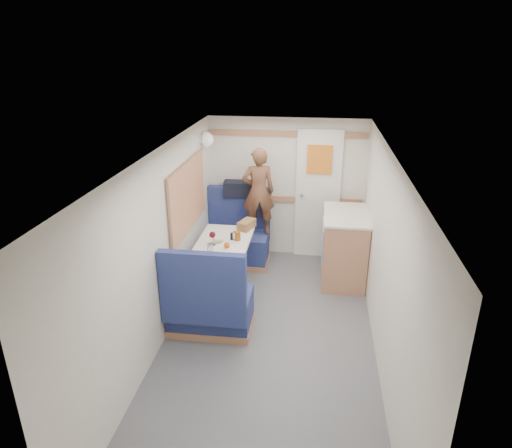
# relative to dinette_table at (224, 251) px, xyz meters

# --- Properties ---
(floor) EXTENTS (4.50, 4.50, 0.00)m
(floor) POSITION_rel_dinette_table_xyz_m (0.65, -1.00, -0.57)
(floor) COLOR #515156
(floor) RESTS_ON ground
(ceiling) EXTENTS (4.50, 4.50, 0.00)m
(ceiling) POSITION_rel_dinette_table_xyz_m (0.65, -1.00, 1.43)
(ceiling) COLOR silver
(ceiling) RESTS_ON wall_back
(wall_back) EXTENTS (2.20, 0.02, 2.00)m
(wall_back) POSITION_rel_dinette_table_xyz_m (0.65, 1.25, 0.43)
(wall_back) COLOR silver
(wall_back) RESTS_ON floor
(wall_left) EXTENTS (0.02, 4.50, 2.00)m
(wall_left) POSITION_rel_dinette_table_xyz_m (-0.45, -1.00, 0.43)
(wall_left) COLOR silver
(wall_left) RESTS_ON floor
(wall_right) EXTENTS (0.02, 4.50, 2.00)m
(wall_right) POSITION_rel_dinette_table_xyz_m (1.75, -1.00, 0.43)
(wall_right) COLOR silver
(wall_right) RESTS_ON floor
(oak_trim_low) EXTENTS (2.15, 0.02, 0.08)m
(oak_trim_low) POSITION_rel_dinette_table_xyz_m (0.65, 1.23, 0.28)
(oak_trim_low) COLOR #B0704F
(oak_trim_low) RESTS_ON wall_back
(oak_trim_high) EXTENTS (2.15, 0.02, 0.08)m
(oak_trim_high) POSITION_rel_dinette_table_xyz_m (0.65, 1.23, 1.21)
(oak_trim_high) COLOR #B0704F
(oak_trim_high) RESTS_ON wall_back
(side_window) EXTENTS (0.04, 1.30, 0.72)m
(side_window) POSITION_rel_dinette_table_xyz_m (-0.43, 0.00, 0.68)
(side_window) COLOR #979F87
(side_window) RESTS_ON wall_left
(rear_door) EXTENTS (0.62, 0.12, 1.86)m
(rear_door) POSITION_rel_dinette_table_xyz_m (1.10, 1.22, 0.41)
(rear_door) COLOR white
(rear_door) RESTS_ON wall_back
(dinette_table) EXTENTS (0.62, 0.92, 0.72)m
(dinette_table) POSITION_rel_dinette_table_xyz_m (0.00, 0.00, 0.00)
(dinette_table) COLOR white
(dinette_table) RESTS_ON floor
(bench_far) EXTENTS (0.90, 0.59, 1.05)m
(bench_far) POSITION_rel_dinette_table_xyz_m (-0.00, 0.86, -0.27)
(bench_far) COLOR navy
(bench_far) RESTS_ON floor
(bench_near) EXTENTS (0.90, 0.59, 1.05)m
(bench_near) POSITION_rel_dinette_table_xyz_m (-0.00, -0.86, -0.27)
(bench_near) COLOR navy
(bench_near) RESTS_ON floor
(ledge) EXTENTS (0.90, 0.14, 0.04)m
(ledge) POSITION_rel_dinette_table_xyz_m (-0.00, 1.12, 0.31)
(ledge) COLOR #B0704F
(ledge) RESTS_ON bench_far
(dome_light) EXTENTS (0.20, 0.20, 0.20)m
(dome_light) POSITION_rel_dinette_table_xyz_m (-0.39, 0.85, 1.18)
(dome_light) COLOR white
(dome_light) RESTS_ON wall_left
(galley_counter) EXTENTS (0.57, 0.92, 0.92)m
(galley_counter) POSITION_rel_dinette_table_xyz_m (1.47, 0.55, -0.10)
(galley_counter) COLOR #B0704F
(galley_counter) RESTS_ON floor
(person) EXTENTS (0.50, 0.39, 1.21)m
(person) POSITION_rel_dinette_table_xyz_m (0.30, 0.88, 0.49)
(person) COLOR brown
(person) RESTS_ON bench_far
(duffel_bag) EXTENTS (0.46, 0.24, 0.22)m
(duffel_bag) POSITION_rel_dinette_table_xyz_m (0.01, 1.12, 0.44)
(duffel_bag) COLOR black
(duffel_bag) RESTS_ON ledge
(tray) EXTENTS (0.38, 0.43, 0.02)m
(tray) POSITION_rel_dinette_table_xyz_m (0.08, -0.33, 0.16)
(tray) COLOR white
(tray) RESTS_ON dinette_table
(orange_fruit) EXTENTS (0.07, 0.07, 0.07)m
(orange_fruit) POSITION_rel_dinette_table_xyz_m (0.09, -0.27, 0.21)
(orange_fruit) COLOR orange
(orange_fruit) RESTS_ON tray
(cheese_block) EXTENTS (0.10, 0.07, 0.03)m
(cheese_block) POSITION_rel_dinette_table_xyz_m (-0.03, -0.10, 0.19)
(cheese_block) COLOR #E4D283
(cheese_block) RESTS_ON tray
(wine_glass) EXTENTS (0.08, 0.08, 0.17)m
(wine_glass) POSITION_rel_dinette_table_xyz_m (-0.10, -0.18, 0.28)
(wine_glass) COLOR white
(wine_glass) RESTS_ON dinette_table
(tumbler_left) EXTENTS (0.07, 0.07, 0.11)m
(tumbler_left) POSITION_rel_dinette_table_xyz_m (-0.09, -0.38, 0.21)
(tumbler_left) COLOR white
(tumbler_left) RESTS_ON dinette_table
(tumbler_right) EXTENTS (0.06, 0.06, 0.10)m
(tumbler_right) POSITION_rel_dinette_table_xyz_m (0.13, 0.01, 0.20)
(tumbler_right) COLOR silver
(tumbler_right) RESTS_ON dinette_table
(beer_glass) EXTENTS (0.07, 0.07, 0.11)m
(beer_glass) POSITION_rel_dinette_table_xyz_m (0.17, -0.00, 0.21)
(beer_glass) COLOR brown
(beer_glass) RESTS_ON dinette_table
(pepper_grinder) EXTENTS (0.03, 0.03, 0.09)m
(pepper_grinder) POSITION_rel_dinette_table_xyz_m (0.09, 0.01, 0.20)
(pepper_grinder) COLOR black
(pepper_grinder) RESTS_ON dinette_table
(salt_grinder) EXTENTS (0.04, 0.04, 0.09)m
(salt_grinder) POSITION_rel_dinette_table_xyz_m (-0.10, -0.12, 0.20)
(salt_grinder) COLOR white
(salt_grinder) RESTS_ON dinette_table
(bread_loaf) EXTENTS (0.22, 0.30, 0.11)m
(bread_loaf) POSITION_rel_dinette_table_xyz_m (0.22, 0.38, 0.21)
(bread_loaf) COLOR brown
(bread_loaf) RESTS_ON dinette_table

